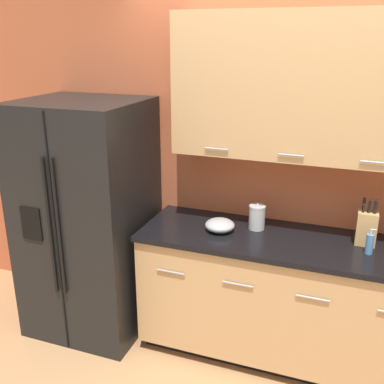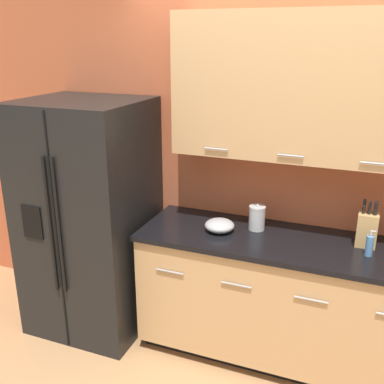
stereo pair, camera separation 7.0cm
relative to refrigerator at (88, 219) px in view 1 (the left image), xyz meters
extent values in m
cube|color=#BC5B38|center=(1.45, 0.43, 0.41)|extent=(10.00, 0.05, 2.60)
cube|color=tan|center=(1.47, 0.24, 1.01)|extent=(1.62, 0.32, 0.92)
cylinder|color=#99999E|center=(0.98, 0.07, 0.61)|extent=(0.16, 0.01, 0.01)
cylinder|color=#99999E|center=(1.47, 0.07, 0.61)|extent=(0.16, 0.01, 0.01)
cylinder|color=#99999E|center=(1.95, 0.07, 0.61)|extent=(0.16, 0.01, 0.01)
cube|color=black|center=(1.47, 0.12, -0.85)|extent=(1.89, 0.54, 0.09)
cube|color=tan|center=(1.47, 0.08, -0.40)|extent=(1.93, 0.62, 0.80)
cube|color=black|center=(1.47, 0.07, 0.02)|extent=(1.96, 0.64, 0.03)
cylinder|color=#99999E|center=(0.77, -0.24, -0.18)|extent=(0.20, 0.01, 0.01)
cylinder|color=#99999E|center=(1.24, -0.24, -0.18)|extent=(0.20, 0.01, 0.01)
cylinder|color=#99999E|center=(1.70, -0.24, -0.18)|extent=(0.20, 0.01, 0.01)
cube|color=black|center=(0.00, 0.00, 0.00)|extent=(0.87, 0.78, 1.78)
cube|color=black|center=(0.00, -0.40, 0.00)|extent=(0.01, 0.01, 1.75)
cylinder|color=black|center=(-0.03, -0.41, 0.09)|extent=(0.02, 0.02, 0.98)
cylinder|color=black|center=(0.04, -0.41, 0.09)|extent=(0.02, 0.02, 0.98)
cube|color=black|center=(-0.20, -0.40, 0.09)|extent=(0.16, 0.01, 0.24)
cube|color=tan|center=(1.97, 0.18, 0.15)|extent=(0.12, 0.10, 0.22)
cylinder|color=black|center=(1.93, 0.19, 0.30)|extent=(0.02, 0.04, 0.09)
cylinder|color=black|center=(1.93, 0.16, 0.28)|extent=(0.02, 0.03, 0.06)
cylinder|color=black|center=(1.97, 0.19, 0.29)|extent=(0.02, 0.03, 0.07)
cylinder|color=black|center=(1.97, 0.16, 0.30)|extent=(0.02, 0.03, 0.09)
cylinder|color=black|center=(2.00, 0.19, 0.28)|extent=(0.02, 0.03, 0.06)
cylinder|color=black|center=(2.00, 0.16, 0.30)|extent=(0.02, 0.04, 0.10)
cylinder|color=#4C7FB2|center=(1.99, 0.04, 0.10)|extent=(0.05, 0.05, 0.13)
cylinder|color=#B2B2B5|center=(1.99, 0.04, 0.18)|extent=(0.02, 0.02, 0.04)
cylinder|color=#B2B2B5|center=(2.00, 0.04, 0.20)|extent=(0.03, 0.01, 0.01)
cylinder|color=#B7B7BA|center=(1.25, 0.18, 0.11)|extent=(0.11, 0.11, 0.16)
cylinder|color=#B7B7BA|center=(1.25, 0.18, 0.20)|extent=(0.11, 0.11, 0.01)
sphere|color=#B7B7BA|center=(1.25, 0.18, 0.21)|extent=(0.02, 0.02, 0.02)
ellipsoid|color=#A3A3A5|center=(1.02, 0.05, 0.08)|extent=(0.20, 0.20, 0.08)
camera|label=1|loc=(1.82, -2.69, 1.31)|focal=42.00mm
camera|label=2|loc=(1.89, -2.66, 1.31)|focal=42.00mm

